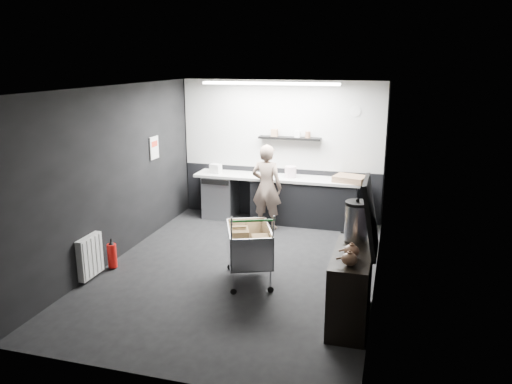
# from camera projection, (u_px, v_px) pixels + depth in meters

# --- Properties ---
(floor) EXTENTS (5.50, 5.50, 0.00)m
(floor) POSITION_uv_depth(u_px,v_px,m) (239.00, 269.00, 7.54)
(floor) COLOR black
(floor) RESTS_ON ground
(ceiling) EXTENTS (5.50, 5.50, 0.00)m
(ceiling) POSITION_uv_depth(u_px,v_px,m) (237.00, 87.00, 6.84)
(ceiling) COLOR silver
(ceiling) RESTS_ON wall_back
(wall_back) EXTENTS (5.50, 0.00, 5.50)m
(wall_back) POSITION_uv_depth(u_px,v_px,m) (281.00, 150.00, 9.75)
(wall_back) COLOR black
(wall_back) RESTS_ON floor
(wall_front) EXTENTS (5.50, 0.00, 5.50)m
(wall_front) POSITION_uv_depth(u_px,v_px,m) (147.00, 251.00, 4.63)
(wall_front) COLOR black
(wall_front) RESTS_ON floor
(wall_left) EXTENTS (0.00, 5.50, 5.50)m
(wall_left) POSITION_uv_depth(u_px,v_px,m) (115.00, 174.00, 7.72)
(wall_left) COLOR black
(wall_left) RESTS_ON floor
(wall_right) EXTENTS (0.00, 5.50, 5.50)m
(wall_right) POSITION_uv_depth(u_px,v_px,m) (380.00, 193.00, 6.66)
(wall_right) COLOR black
(wall_right) RESTS_ON floor
(kitchen_wall_panel) EXTENTS (3.95, 0.02, 1.70)m
(kitchen_wall_panel) POSITION_uv_depth(u_px,v_px,m) (281.00, 125.00, 9.60)
(kitchen_wall_panel) COLOR beige
(kitchen_wall_panel) RESTS_ON wall_back
(dado_panel) EXTENTS (3.95, 0.02, 1.00)m
(dado_panel) POSITION_uv_depth(u_px,v_px,m) (280.00, 193.00, 9.95)
(dado_panel) COLOR black
(dado_panel) RESTS_ON wall_back
(floating_shelf) EXTENTS (1.20, 0.22, 0.04)m
(floating_shelf) POSITION_uv_depth(u_px,v_px,m) (290.00, 138.00, 9.50)
(floating_shelf) COLOR black
(floating_shelf) RESTS_ON wall_back
(wall_clock) EXTENTS (0.20, 0.03, 0.20)m
(wall_clock) POSITION_uv_depth(u_px,v_px,m) (355.00, 111.00, 9.14)
(wall_clock) COLOR silver
(wall_clock) RESTS_ON wall_back
(poster) EXTENTS (0.02, 0.30, 0.40)m
(poster) POSITION_uv_depth(u_px,v_px,m) (154.00, 148.00, 8.87)
(poster) COLOR silver
(poster) RESTS_ON wall_left
(poster_red_band) EXTENTS (0.02, 0.22, 0.10)m
(poster_red_band) POSITION_uv_depth(u_px,v_px,m) (154.00, 144.00, 8.85)
(poster_red_band) COLOR red
(poster_red_band) RESTS_ON poster
(radiator) EXTENTS (0.10, 0.50, 0.60)m
(radiator) POSITION_uv_depth(u_px,v_px,m) (90.00, 256.00, 7.12)
(radiator) COLOR silver
(radiator) RESTS_ON wall_left
(ceiling_strip) EXTENTS (2.40, 0.20, 0.04)m
(ceiling_strip) POSITION_uv_depth(u_px,v_px,m) (270.00, 84.00, 8.57)
(ceiling_strip) COLOR white
(ceiling_strip) RESTS_ON ceiling
(prep_counter) EXTENTS (3.20, 0.61, 0.90)m
(prep_counter) POSITION_uv_depth(u_px,v_px,m) (283.00, 199.00, 9.63)
(prep_counter) COLOR black
(prep_counter) RESTS_ON floor
(person) EXTENTS (0.62, 0.45, 1.59)m
(person) POSITION_uv_depth(u_px,v_px,m) (267.00, 187.00, 9.19)
(person) COLOR #B8A592
(person) RESTS_ON floor
(shopping_cart) EXTENTS (0.92, 1.19, 1.08)m
(shopping_cart) POSITION_uv_depth(u_px,v_px,m) (249.00, 247.00, 7.04)
(shopping_cart) COLOR silver
(shopping_cart) RESTS_ON floor
(sideboard) EXTENTS (0.51, 1.18, 1.77)m
(sideboard) POSITION_uv_depth(u_px,v_px,m) (352.00, 277.00, 5.94)
(sideboard) COLOR black
(sideboard) RESTS_ON floor
(fire_extinguisher) EXTENTS (0.14, 0.14, 0.45)m
(fire_extinguisher) POSITION_uv_depth(u_px,v_px,m) (112.00, 255.00, 7.52)
(fire_extinguisher) COLOR red
(fire_extinguisher) RESTS_ON floor
(cardboard_box) EXTENTS (0.64, 0.55, 0.11)m
(cardboard_box) POSITION_uv_depth(u_px,v_px,m) (350.00, 179.00, 9.13)
(cardboard_box) COLOR #8D6A4B
(cardboard_box) RESTS_ON prep_counter
(pink_tub) EXTENTS (0.21, 0.21, 0.21)m
(pink_tub) POSITION_uv_depth(u_px,v_px,m) (291.00, 172.00, 9.46)
(pink_tub) COLOR silver
(pink_tub) RESTS_ON prep_counter
(white_container) EXTENTS (0.23, 0.19, 0.18)m
(white_container) POSITION_uv_depth(u_px,v_px,m) (216.00, 169.00, 9.81)
(white_container) COLOR silver
(white_container) RESTS_ON prep_counter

